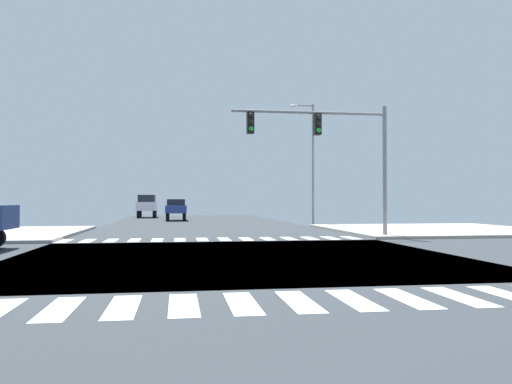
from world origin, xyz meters
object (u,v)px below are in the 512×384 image
Objects in this scene: traffic_signal_mast at (325,139)px; street_lamp at (310,153)px; suv_crossing_1 at (147,204)px; sedan_nearside_1 at (176,208)px.

street_lamp is (2.53, 12.51, 0.47)m from traffic_signal_mast.
traffic_signal_mast is at bearing 107.91° from suv_crossing_1.
street_lamp is at bearing 133.72° from sedan_nearside_1.
sedan_nearside_1 is at bearing 109.40° from suv_crossing_1.
street_lamp is 2.02× the size of sedan_nearside_1.
street_lamp is 1.89× the size of suv_crossing_1.
suv_crossing_1 is (-3.00, 8.52, 0.28)m from sedan_nearside_1.
traffic_signal_mast is at bearing -101.44° from street_lamp.
sedan_nearside_1 is 0.93× the size of suv_crossing_1.
traffic_signal_mast is 23.84m from sedan_nearside_1.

